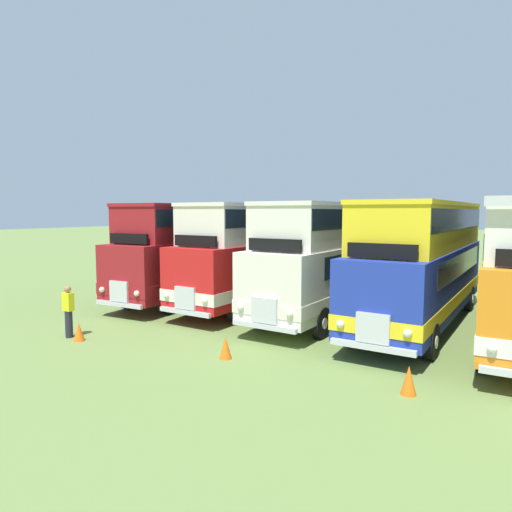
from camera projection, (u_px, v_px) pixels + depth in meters
ground_plane at (373, 319)px, 17.65m from camera, size 200.00×200.00×0.00m
bus_first_in_row at (198, 247)px, 22.03m from camera, size 3.09×10.50×4.49m
bus_second_in_row at (261, 250)px, 20.31m from camera, size 2.82×10.07×4.49m
bus_third_in_row at (334, 254)px, 18.43m from camera, size 2.88×10.47×4.49m
bus_fourth_in_row at (423, 258)px, 16.63m from camera, size 2.77×11.22×4.49m
cone_near_end at (409, 380)px, 10.36m from camera, size 0.36×0.36×0.68m
cone_mid_row at (79, 332)px, 14.69m from camera, size 0.36×0.36×0.60m
cone_far_end at (226, 348)px, 12.92m from camera, size 0.36×0.36×0.64m
marshal_person at (68, 311)px, 15.05m from camera, size 0.36×0.24×1.73m
rope_fence_line at (435, 267)px, 28.56m from camera, size 23.41×0.08×1.05m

